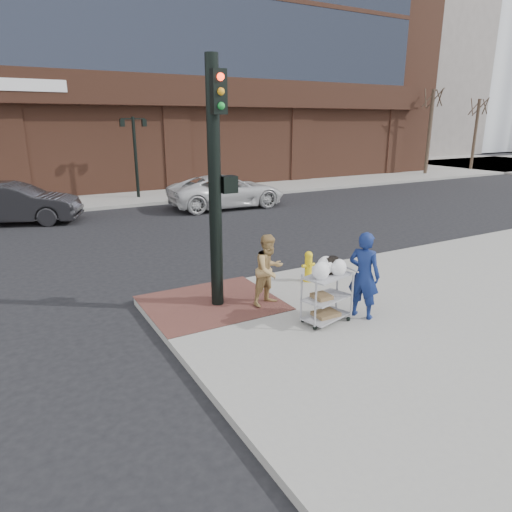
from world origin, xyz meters
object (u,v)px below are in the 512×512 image
woman_blue (364,275)px  minivan_white (227,191)px  utility_cart (327,293)px  fire_hydrant (308,266)px  sedan_dark (14,203)px  traffic_signal_pole (216,179)px  pedestrian_tan (269,270)px  lamp_post (135,148)px

woman_blue → minivan_white: (3.34, 13.04, -0.26)m
utility_cart → fire_hydrant: bearing=62.7°
sedan_dark → utility_cart: size_ratio=3.78×
woman_blue → minivan_white: 13.46m
utility_cart → fire_hydrant: 2.39m
traffic_signal_pole → utility_cart: bearing=-52.1°
pedestrian_tan → lamp_post: bearing=70.1°
traffic_signal_pole → woman_blue: (2.22, -2.00, -1.80)m
woman_blue → sedan_dark: woman_blue is taller
traffic_signal_pole → pedestrian_tan: 2.19m
utility_cart → pedestrian_tan: bearing=110.8°
pedestrian_tan → sedan_dark: bearing=94.8°
traffic_signal_pole → minivan_white: size_ratio=0.91×
pedestrian_tan → fire_hydrant: bearing=12.0°
minivan_white → pedestrian_tan: bearing=160.9°
sedan_dark → woman_blue: bearing=-137.5°
fire_hydrant → sedan_dark: bearing=116.9°
pedestrian_tan → sedan_dark: 13.17m
fire_hydrant → pedestrian_tan: bearing=-153.7°
traffic_signal_pole → sedan_dark: bearing=105.8°
lamp_post → sedan_dark: lamp_post is taller
lamp_post → utility_cart: bearing=-93.5°
traffic_signal_pole → pedestrian_tan: size_ratio=3.26×
traffic_signal_pole → fire_hydrant: 3.43m
woman_blue → sedan_dark: (-5.59, 13.92, -0.21)m
pedestrian_tan → utility_cart: size_ratio=1.18×
sedan_dark → fire_hydrant: 13.06m
fire_hydrant → traffic_signal_pole: bearing=-173.9°
woman_blue → utility_cart: (-0.78, 0.15, -0.29)m
woman_blue → utility_cart: size_ratio=1.35×
pedestrian_tan → utility_cart: bearing=-83.5°
minivan_white → fire_hydrant: (-3.02, -10.77, -0.23)m
lamp_post → pedestrian_tan: (-1.54, -15.75, -1.70)m
traffic_signal_pole → pedestrian_tan: (0.94, -0.52, -1.91)m
traffic_signal_pole → minivan_white: bearing=63.3°
lamp_post → minivan_white: bearing=-53.7°
woman_blue → fire_hydrant: bearing=-34.4°
traffic_signal_pole → minivan_white: traffic_signal_pole is taller
lamp_post → minivan_white: lamp_post is taller
traffic_signal_pole → minivan_white: (5.56, 11.04, -2.07)m
pedestrian_tan → utility_cart: 1.43m
traffic_signal_pole → fire_hydrant: traffic_signal_pole is taller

